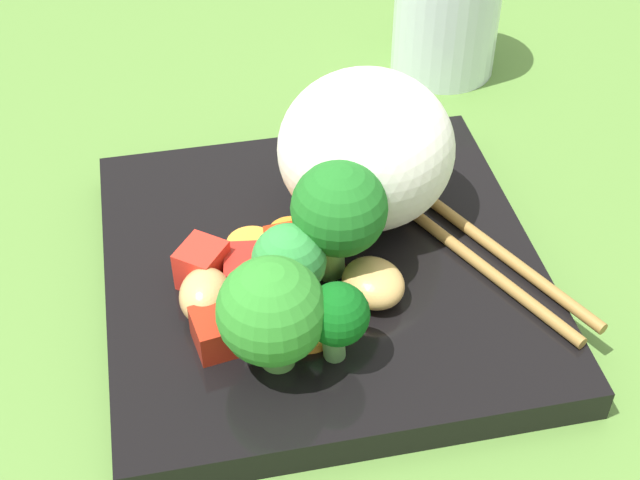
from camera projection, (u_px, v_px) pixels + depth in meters
ground_plane at (322, 298)px, 51.62cm from camera, size 110.00×110.00×2.00cm
square_plate at (322, 273)px, 50.31cm from camera, size 24.33×24.33×1.89cm
rice_mound at (366, 150)px, 49.67cm from camera, size 11.20×11.55×8.88cm
broccoli_floret_0 at (289, 262)px, 45.54cm from camera, size 3.78×3.78×4.84cm
broccoli_floret_1 at (337, 317)px, 42.54cm from camera, size 3.07×3.07×4.80cm
broccoli_floret_2 at (339, 212)px, 45.89cm from camera, size 4.93×4.93×7.26cm
broccoli_floret_3 at (272, 313)px, 42.08cm from camera, size 5.19×5.19×6.21cm
carrot_slice_0 at (248, 308)px, 46.61cm from camera, size 2.35×2.35×0.64cm
carrot_slice_1 at (251, 245)px, 50.21cm from camera, size 3.77×3.77×0.49cm
carrot_slice_2 at (341, 310)px, 46.54cm from camera, size 2.80×2.80×0.60cm
carrot_slice_3 at (307, 327)px, 45.78cm from camera, size 4.12×4.12×0.48cm
carrot_slice_4 at (291, 235)px, 50.83cm from camera, size 3.56×3.56×0.53cm
pepper_chunk_0 at (215, 332)px, 44.59cm from camera, size 2.65×2.31×1.91cm
pepper_chunk_1 at (249, 269)px, 47.99cm from camera, size 3.04×2.98×1.67cm
pepper_chunk_2 at (203, 268)px, 47.54cm from camera, size 3.16×3.13×2.36cm
pepper_chunk_3 at (291, 250)px, 48.68cm from camera, size 2.42×2.49×2.18cm
chicken_piece_0 at (373, 283)px, 46.99cm from camera, size 4.34×4.09×2.02cm
chicken_piece_4 at (206, 296)px, 46.02cm from camera, size 3.84×3.30×2.44cm
chopstick_pair at (441, 221)px, 51.60cm from camera, size 21.00×10.77×0.64cm
drinking_glass at (447, 13)px, 64.73cm from camera, size 7.49×7.49×8.73cm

